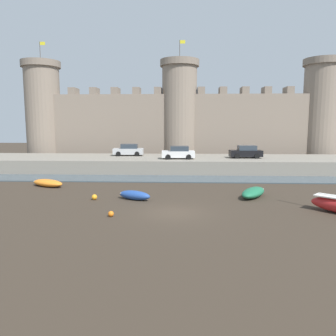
# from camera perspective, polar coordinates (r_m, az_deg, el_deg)

# --- Properties ---
(ground_plane) EXTENTS (160.00, 160.00, 0.00)m
(ground_plane) POSITION_cam_1_polar(r_m,az_deg,el_deg) (22.94, 1.11, -7.76)
(ground_plane) COLOR #382D23
(water_channel) EXTENTS (80.00, 4.50, 0.10)m
(water_channel) POSITION_cam_1_polar(r_m,az_deg,el_deg) (36.25, 1.66, -1.90)
(water_channel) COLOR #3D4C56
(water_channel) RESTS_ON ground
(quay_road) EXTENTS (56.22, 10.00, 1.72)m
(quay_road) POSITION_cam_1_polar(r_m,az_deg,el_deg) (43.31, 1.82, 0.76)
(quay_road) COLOR gray
(quay_road) RESTS_ON ground
(castle) EXTENTS (50.33, 6.11, 18.95)m
(castle) POSITION_cam_1_polar(r_m,az_deg,el_deg) (52.82, 2.00, 8.51)
(castle) COLOR gray
(castle) RESTS_ON ground
(rowboat_foreground_centre) EXTENTS (3.90, 2.85, 0.70)m
(rowboat_foreground_centre) POSITION_cam_1_polar(r_m,az_deg,el_deg) (34.19, -20.21, -2.43)
(rowboat_foreground_centre) COLOR orange
(rowboat_foreground_centre) RESTS_ON ground
(rowboat_midflat_centre) EXTENTS (3.15, 3.98, 0.80)m
(rowboat_midflat_centre) POSITION_cam_1_polar(r_m,az_deg,el_deg) (28.39, 14.62, -4.12)
(rowboat_midflat_centre) COLOR #1E6B47
(rowboat_midflat_centre) RESTS_ON ground
(rowboat_midflat_left) EXTENTS (2.97, 2.02, 0.75)m
(rowboat_midflat_left) POSITION_cam_1_polar(r_m,az_deg,el_deg) (26.72, -5.85, -4.70)
(rowboat_midflat_left) COLOR #234793
(rowboat_midflat_left) RESTS_ON ground
(mooring_buoy_off_centre) EXTENTS (0.38, 0.38, 0.38)m
(mooring_buoy_off_centre) POSITION_cam_1_polar(r_m,az_deg,el_deg) (22.23, -9.91, -7.87)
(mooring_buoy_off_centre) COLOR orange
(mooring_buoy_off_centre) RESTS_ON ground
(mooring_buoy_mid_mud) EXTENTS (0.44, 0.44, 0.44)m
(mooring_buoy_mid_mud) POSITION_cam_1_polar(r_m,az_deg,el_deg) (27.25, -12.69, -4.96)
(mooring_buoy_mid_mud) COLOR orange
(mooring_buoy_mid_mud) RESTS_ON ground
(car_quay_centre_west) EXTENTS (4.17, 2.02, 1.62)m
(car_quay_centre_west) POSITION_cam_1_polar(r_m,az_deg,el_deg) (45.56, -6.87, 3.13)
(car_quay_centre_west) COLOR #B2B5B7
(car_quay_centre_west) RESTS_ON quay_road
(car_quay_centre_east) EXTENTS (4.17, 2.02, 1.62)m
(car_quay_centre_east) POSITION_cam_1_polar(r_m,az_deg,el_deg) (43.38, 13.42, 2.74)
(car_quay_centre_east) COLOR black
(car_quay_centre_east) RESTS_ON quay_road
(car_quay_east) EXTENTS (4.17, 2.02, 1.62)m
(car_quay_east) POSITION_cam_1_polar(r_m,az_deg,el_deg) (41.14, 1.84, 2.68)
(car_quay_east) COLOR silver
(car_quay_east) RESTS_ON quay_road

